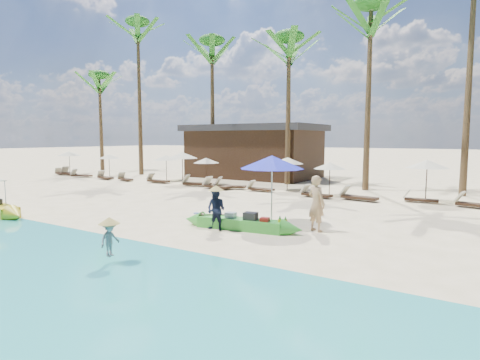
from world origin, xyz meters
The scene contains 35 objects.
ground centered at (0.00, 0.00, 0.00)m, with size 240.00×240.00×0.00m, color #FEE3BC.
wet_sand_strip centered at (0.00, -5.00, 0.00)m, with size 240.00×4.50×0.01m, color tan.
green_canoe centered at (1.39, 0.64, 0.22)m, with size 5.06×1.09×0.65m.
tourist centered at (3.76, 1.84, 0.97)m, with size 0.71×0.47×1.95m, color tan.
vendor_green centered at (0.74, 0.08, 0.74)m, with size 0.71×0.56×1.47m, color #121B33.
vendor_yellow centered at (0.61, -4.41, 0.64)m, with size 0.59×0.34×0.91m, color gray.
blue_umbrella centered at (1.92, 1.99, 2.34)m, with size 2.41×2.41×2.59m.
resort_parasol_0 centered at (-23.21, 10.83, 1.85)m, with size 2.00×2.00×2.06m.
lounger_0_left centered at (-23.37, 9.96, 0.18)m, with size 1.70×0.95×0.55m.
lounger_0_right centered at (-22.44, 10.12, 0.22)m, with size 2.02×0.99×0.66m.
resort_parasol_1 centered at (-18.70, 11.49, 1.67)m, with size 1.80×1.80×1.86m.
lounger_1_left centered at (-19.84, 9.47, 0.20)m, with size 1.88×1.05×0.61m.
lounger_1_right centered at (-16.85, 9.49, 0.20)m, with size 1.84×0.91×0.60m.
resort_parasol_2 centered at (-12.22, 11.52, 1.74)m, with size 1.88×1.88×1.94m.
lounger_2_left centered at (-14.67, 9.58, 0.19)m, with size 1.77×0.99×0.57m.
resort_parasol_3 centered at (-9.69, 10.44, 2.02)m, with size 2.17×2.17×2.24m.
lounger_3_left centered at (-11.58, 9.84, 0.21)m, with size 1.84×0.60×0.62m.
lounger_3_right centered at (-8.04, 9.82, 0.23)m, with size 2.08×1.09×0.68m.
resort_parasol_4 centered at (-7.95, 10.92, 1.69)m, with size 1.82×1.82×1.87m.
lounger_4_left centered at (-6.02, 9.34, 0.23)m, with size 2.04×0.80×0.67m.
lounger_4_right centered at (-5.32, 9.78, 0.23)m, with size 2.09×1.17×0.68m.
resort_parasol_5 centered at (-1.85, 11.13, 1.85)m, with size 1.99×1.99×2.05m.
lounger_5_left centered at (-3.09, 9.84, 0.19)m, with size 1.70×0.55×0.58m.
resort_parasol_6 centered at (1.10, 10.45, 1.69)m, with size 1.81×1.81×1.87m.
lounger_6_left centered at (0.68, 9.33, 0.20)m, with size 1.84×0.85×0.60m.
lounger_6_right centered at (2.94, 9.51, 0.22)m, with size 2.01×0.84×0.66m.
resort_parasol_7 centered at (6.03, 10.84, 1.94)m, with size 2.09×2.09×2.15m.
lounger_7_left centered at (5.76, 10.52, 0.19)m, with size 1.67×0.63×0.56m.
lounger_7_right centered at (8.21, 10.12, 0.21)m, with size 1.97×0.94×0.64m.
palm_0 centered at (-24.62, 15.48, 8.11)m, with size 2.08×2.08×9.90m.
palm_1 centered at (-17.59, 14.06, 10.82)m, with size 2.08×2.08×13.60m.
palm_2 centered at (-10.45, 15.08, 9.18)m, with size 2.08×2.08×11.33m.
palm_3 centered at (-3.36, 14.27, 8.58)m, with size 2.08×2.08×10.52m.
palm_4 centered at (2.15, 14.01, 9.45)m, with size 2.08×2.08×11.70m.
pavilion_west centered at (-8.00, 17.50, 2.19)m, with size 10.80×6.60×4.30m.
Camera 1 is at (8.89, -11.14, 3.23)m, focal length 30.00 mm.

